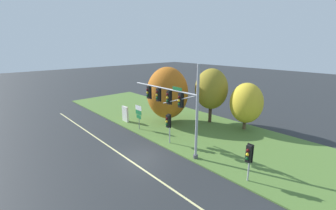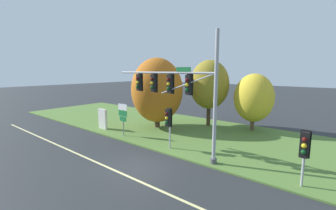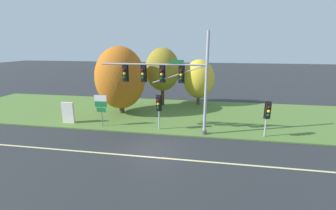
# 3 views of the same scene
# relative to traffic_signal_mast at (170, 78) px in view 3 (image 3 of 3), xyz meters

# --- Properties ---
(ground_plane) EXTENTS (160.00, 160.00, 0.00)m
(ground_plane) POSITION_rel_traffic_signal_mast_xyz_m (-0.65, -3.04, -4.48)
(ground_plane) COLOR #282B2D
(lane_stripe) EXTENTS (36.00, 0.16, 0.01)m
(lane_stripe) POSITION_rel_traffic_signal_mast_xyz_m (-0.65, -4.24, -4.47)
(lane_stripe) COLOR beige
(lane_stripe) RESTS_ON ground
(grass_verge) EXTENTS (48.00, 11.50, 0.10)m
(grass_verge) POSITION_rel_traffic_signal_mast_xyz_m (-0.65, 5.21, -4.43)
(grass_verge) COLOR #517533
(grass_verge) RESTS_ON ground
(traffic_signal_mast) EXTENTS (8.39, 0.49, 7.82)m
(traffic_signal_mast) POSITION_rel_traffic_signal_mast_xyz_m (0.00, 0.00, 0.00)
(traffic_signal_mast) COLOR #9EA0A5
(traffic_signal_mast) RESTS_ON grass_verge
(pedestrian_signal_near_kerb) EXTENTS (0.46, 0.55, 2.80)m
(pedestrian_signal_near_kerb) POSITION_rel_traffic_signal_mast_xyz_m (7.30, 0.10, -2.39)
(pedestrian_signal_near_kerb) COLOR #9EA0A5
(pedestrian_signal_near_kerb) RESTS_ON grass_verge
(pedestrian_signal_further_along) EXTENTS (0.46, 0.55, 2.93)m
(pedestrian_signal_further_along) POSITION_rel_traffic_signal_mast_xyz_m (-1.01, 0.28, -2.28)
(pedestrian_signal_further_along) COLOR #9EA0A5
(pedestrian_signal_further_along) RESTS_ON grass_verge
(route_sign_post) EXTENTS (1.10, 0.08, 2.79)m
(route_sign_post) POSITION_rel_traffic_signal_mast_xyz_m (-6.03, 0.36, -2.52)
(route_sign_post) COLOR slate
(route_sign_post) RESTS_ON grass_verge
(tree_nearest_road) EXTENTS (4.97, 4.97, 6.74)m
(tree_nearest_road) POSITION_rel_traffic_signal_mast_xyz_m (-5.78, 4.43, -0.75)
(tree_nearest_road) COLOR #423021
(tree_nearest_road) RESTS_ON grass_verge
(tree_left_of_mast) EXTENTS (3.88, 3.88, 6.57)m
(tree_left_of_mast) POSITION_rel_traffic_signal_mast_xyz_m (-2.24, 8.27, -0.25)
(tree_left_of_mast) COLOR #423021
(tree_left_of_mast) RESTS_ON grass_verge
(tree_behind_signpost) EXTENTS (3.56, 3.56, 5.26)m
(tree_behind_signpost) POSITION_rel_traffic_signal_mast_xyz_m (1.87, 9.22, -1.35)
(tree_behind_signpost) COLOR brown
(tree_behind_signpost) RESTS_ON grass_verge
(info_kiosk) EXTENTS (1.10, 0.24, 1.90)m
(info_kiosk) POSITION_rel_traffic_signal_mast_xyz_m (-9.37, 0.64, -3.43)
(info_kiosk) COLOR silver
(info_kiosk) RESTS_ON grass_verge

